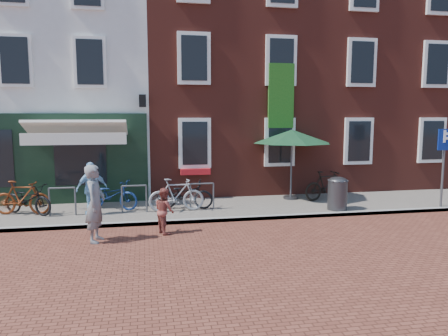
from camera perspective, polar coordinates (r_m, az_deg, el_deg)
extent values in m
plane|color=brown|center=(11.60, -4.64, -7.55)|extent=(80.00, 80.00, 0.00)
cube|color=slate|center=(13.16, -0.99, -5.51)|extent=(24.00, 3.00, 0.10)
cube|color=silver|center=(18.62, -23.06, 11.44)|extent=(8.00, 8.00, 9.00)
cube|color=maroon|center=(18.54, -0.86, 13.58)|extent=(6.00, 8.00, 10.00)
cube|color=maroon|center=(20.44, 16.39, 12.71)|extent=(6.00, 8.00, 10.00)
cylinder|color=#39383A|center=(13.16, 15.14, -3.61)|extent=(0.58, 0.58, 0.87)
ellipsoid|color=#39383A|center=(13.08, 15.21, -1.45)|extent=(0.58, 0.58, 0.26)
cylinder|color=#4C4C4F|center=(14.67, 27.58, -0.25)|extent=(0.07, 0.07, 2.30)
cube|color=navy|center=(14.58, 27.84, 3.43)|extent=(0.50, 0.04, 0.65)
cylinder|color=#4C4C4F|center=(14.59, 9.02, -3.98)|extent=(0.50, 0.50, 0.08)
cylinder|color=#4C4C4F|center=(14.42, 9.11, 0.23)|extent=(0.06, 0.06, 2.23)
cone|color=#184425|center=(14.32, 9.20, 4.67)|extent=(2.66, 2.66, 0.45)
imported|color=slate|center=(10.23, -17.07, -4.63)|extent=(0.55, 0.73, 1.82)
imported|color=brown|center=(10.67, -8.09, -5.73)|extent=(0.61, 0.68, 1.15)
imported|color=#8AC0E6|center=(12.63, -17.50, -2.66)|extent=(0.96, 0.71, 1.52)
imported|color=black|center=(13.35, -25.07, -3.86)|extent=(1.75, 1.39, 0.89)
imported|color=#65280E|center=(13.39, -25.73, -3.65)|extent=(1.70, 0.76, 0.99)
imported|color=navy|center=(13.20, -14.98, -3.53)|extent=(1.78, 1.25, 0.89)
imported|color=#969598|center=(12.56, -6.47, -3.64)|extent=(1.65, 0.49, 0.99)
imported|color=black|center=(12.87, -5.31, -3.58)|extent=(1.78, 0.93, 0.89)
imported|color=black|center=(14.53, 13.70, -2.32)|extent=(1.70, 0.78, 0.99)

